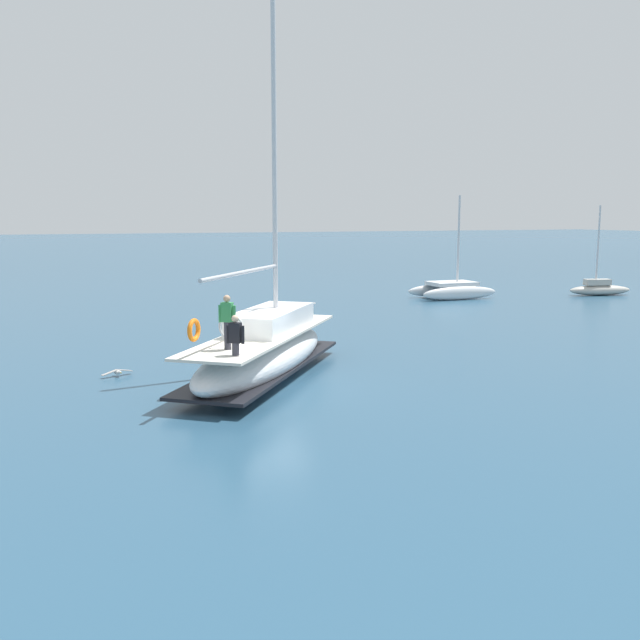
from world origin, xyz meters
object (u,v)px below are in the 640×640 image
Objects in this scene: seagull at (117,372)px; main_sailboat at (265,350)px; moored_cutter_left at (452,289)px; moored_sloop_near at (599,288)px.

main_sailboat is at bearing 66.50° from seagull.
seagull is (14.48, -22.61, -0.44)m from moored_cutter_left.
moored_sloop_near is 5.70× the size of seagull.
moored_cutter_left is at bearing 122.63° from seagull.
main_sailboat is 12.03× the size of seagull.
seagull is (-1.95, -4.50, -0.76)m from main_sailboat.
moored_sloop_near is at bearing 116.36° from main_sailboat.
moored_cutter_left reaches higher than seagull.
seagull is at bearing -57.37° from moored_cutter_left.
moored_sloop_near is at bearing 110.18° from seagull.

